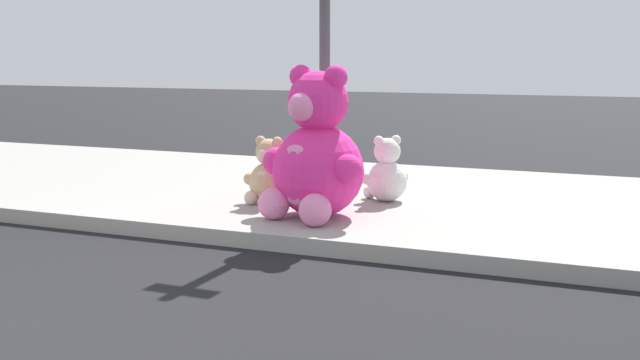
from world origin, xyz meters
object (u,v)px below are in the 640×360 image
object	(u,v)px
plush_pink_large	(315,157)
plush_tan	(268,177)
plush_white	(386,175)
sign_pole	(325,39)
plush_yellow	(291,169)

from	to	relation	value
plush_pink_large	plush_tan	distance (m)	0.88
plush_tan	plush_white	distance (m)	1.25
sign_pole	plush_tan	bearing A→B (deg)	-164.14
plush_tan	plush_yellow	world-z (taller)	plush_tan
plush_yellow	plush_white	bearing A→B (deg)	-13.58
plush_yellow	sign_pole	bearing A→B (deg)	-45.36
plush_pink_large	plush_yellow	size ratio (longest dim) A/B	2.58
sign_pole	plush_pink_large	distance (m)	1.27
plush_pink_large	plush_white	bearing A→B (deg)	67.58
plush_pink_large	plush_tan	size ratio (longest dim) A/B	2.05
plush_white	plush_pink_large	bearing A→B (deg)	-112.42
plush_pink_large	plush_white	xyz separation A→B (m)	(0.41, 1.00, -0.30)
plush_pink_large	plush_tan	xyz separation A→B (m)	(-0.70, 0.43, -0.30)
plush_pink_large	plush_yellow	distance (m)	1.58
plush_pink_large	plush_yellow	xyz separation A→B (m)	(-0.83, 1.30, -0.36)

